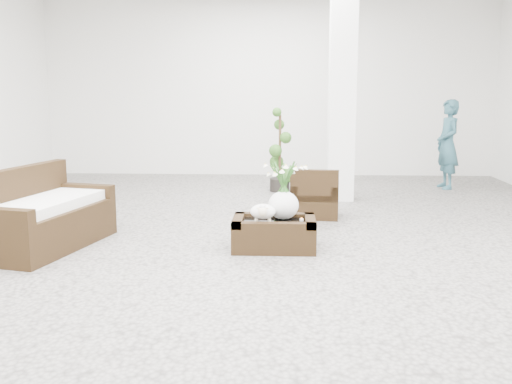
{
  "coord_description": "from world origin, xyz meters",
  "views": [
    {
      "loc": [
        0.29,
        -6.43,
        1.73
      ],
      "look_at": [
        0.0,
        -0.1,
        0.62
      ],
      "focal_mm": 41.15,
      "sensor_mm": 36.0,
      "label": 1
    }
  ],
  "objects_px": {
    "armchair": "(315,192)",
    "topiary": "(280,151)",
    "coffee_table": "(274,235)",
    "loveseat": "(45,209)"
  },
  "relations": [
    {
      "from": "armchair",
      "to": "topiary",
      "type": "height_order",
      "value": "topiary"
    },
    {
      "from": "coffee_table",
      "to": "topiary",
      "type": "distance_m",
      "value": 3.73
    },
    {
      "from": "coffee_table",
      "to": "armchair",
      "type": "bearing_deg",
      "value": 72.46
    },
    {
      "from": "armchair",
      "to": "topiary",
      "type": "relative_size",
      "value": 0.49
    },
    {
      "from": "loveseat",
      "to": "topiary",
      "type": "xyz_separation_m",
      "value": [
        2.55,
        3.76,
        0.26
      ]
    },
    {
      "from": "armchair",
      "to": "loveseat",
      "type": "relative_size",
      "value": 0.41
    },
    {
      "from": "armchair",
      "to": "loveseat",
      "type": "distance_m",
      "value": 3.53
    },
    {
      "from": "coffee_table",
      "to": "topiary",
      "type": "xyz_separation_m",
      "value": [
        0.04,
        3.69,
        0.54
      ]
    },
    {
      "from": "loveseat",
      "to": "topiary",
      "type": "relative_size",
      "value": 1.18
    },
    {
      "from": "coffee_table",
      "to": "loveseat",
      "type": "bearing_deg",
      "value": -178.58
    }
  ]
}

